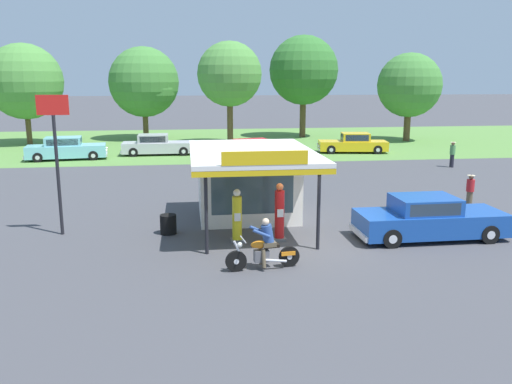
% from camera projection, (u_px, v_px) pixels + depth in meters
% --- Properties ---
extents(ground_plane, '(300.00, 300.00, 0.00)m').
position_uv_depth(ground_plane, '(310.00, 245.00, 18.42)').
color(ground_plane, '#424247').
extents(grass_verge_strip, '(120.00, 24.00, 0.01)m').
position_uv_depth(grass_verge_strip, '(234.00, 142.00, 47.50)').
color(grass_verge_strip, '#56843D').
rests_on(grass_verge_strip, ground).
extents(service_station_kiosk, '(4.62, 7.06, 3.41)m').
position_uv_depth(service_station_kiosk, '(248.00, 177.00, 21.53)').
color(service_station_kiosk, silver).
rests_on(service_station_kiosk, ground).
extents(gas_pump_nearside, '(0.44, 0.44, 1.90)m').
position_uv_depth(gas_pump_nearside, '(237.00, 218.00, 18.63)').
color(gas_pump_nearside, slate).
rests_on(gas_pump_nearside, ground).
extents(gas_pump_offside, '(0.44, 0.44, 2.06)m').
position_uv_depth(gas_pump_offside, '(280.00, 214.00, 18.80)').
color(gas_pump_offside, slate).
rests_on(gas_pump_offside, ground).
extents(motorcycle_with_rider, '(2.30, 0.71, 1.58)m').
position_uv_depth(motorcycle_with_rider, '(264.00, 248.00, 16.02)').
color(motorcycle_with_rider, black).
rests_on(motorcycle_with_rider, ground).
extents(featured_classic_sedan, '(5.46, 2.08, 1.54)m').
position_uv_depth(featured_classic_sedan, '(429.00, 219.00, 19.10)').
color(featured_classic_sedan, '#19479E').
rests_on(featured_classic_sedan, ground).
extents(parked_car_back_row_centre_right, '(5.67, 2.54, 1.58)m').
position_uv_depth(parked_car_back_row_centre_right, '(66.00, 149.00, 37.32)').
color(parked_car_back_row_centre_right, '#7AC6D1').
rests_on(parked_car_back_row_centre_right, ground).
extents(parked_car_back_row_far_left, '(5.46, 3.04, 1.51)m').
position_uv_depth(parked_car_back_row_far_left, '(254.00, 151.00, 36.56)').
color(parked_car_back_row_far_left, red).
rests_on(parked_car_back_row_far_left, ground).
extents(parked_car_second_row_spare, '(5.50, 2.56, 1.51)m').
position_uv_depth(parked_car_second_row_spare, '(353.00, 144.00, 40.75)').
color(parked_car_second_row_spare, gold).
rests_on(parked_car_second_row_spare, ground).
extents(parked_car_back_row_left, '(5.53, 2.06, 1.51)m').
position_uv_depth(parked_car_back_row_left, '(158.00, 145.00, 39.66)').
color(parked_car_back_row_left, '#B7B7BC').
rests_on(parked_car_back_row_left, ground).
extents(bystander_standing_back_lot, '(0.34, 0.34, 1.49)m').
position_uv_depth(bystander_standing_back_lot, '(470.00, 191.00, 23.46)').
color(bystander_standing_back_lot, brown).
rests_on(bystander_standing_back_lot, ground).
extents(bystander_strolling_foreground, '(0.36, 0.36, 1.64)m').
position_uv_depth(bystander_strolling_foreground, '(452.00, 154.00, 34.09)').
color(bystander_strolling_foreground, black).
rests_on(bystander_strolling_foreground, ground).
extents(bystander_admiring_sedan, '(0.34, 0.34, 1.64)m').
position_uv_depth(bystander_admiring_sedan, '(265.00, 171.00, 27.91)').
color(bystander_admiring_sedan, black).
rests_on(bystander_admiring_sedan, ground).
extents(tree_oak_distant_spare, '(6.45, 6.45, 9.51)m').
position_uv_depth(tree_oak_distant_spare, '(304.00, 71.00, 50.07)').
color(tree_oak_distant_spare, brown).
rests_on(tree_oak_distant_spare, ground).
extents(tree_oak_right, '(5.64, 5.64, 7.77)m').
position_uv_depth(tree_oak_right, '(411.00, 87.00, 47.14)').
color(tree_oak_right, brown).
rests_on(tree_oak_right, ground).
extents(tree_oak_left, '(6.33, 6.33, 8.38)m').
position_uv_depth(tree_oak_left, '(146.00, 84.00, 48.44)').
color(tree_oak_left, brown).
rests_on(tree_oak_left, ground).
extents(tree_oak_far_right, '(5.44, 5.44, 8.62)m').
position_uv_depth(tree_oak_far_right, '(231.00, 75.00, 44.76)').
color(tree_oak_far_right, brown).
rests_on(tree_oak_far_right, ground).
extents(tree_oak_far_left, '(6.32, 6.32, 8.45)m').
position_uv_depth(tree_oak_far_left, '(24.00, 82.00, 44.75)').
color(tree_oak_far_left, brown).
rests_on(tree_oak_far_left, ground).
extents(roadside_pole_sign, '(1.10, 0.12, 5.07)m').
position_uv_depth(roadside_pole_sign, '(55.00, 141.00, 18.98)').
color(roadside_pole_sign, black).
rests_on(roadside_pole_sign, ground).
extents(spare_tire_stack, '(0.60, 0.60, 0.72)m').
position_uv_depth(spare_tire_stack, '(168.00, 224.00, 19.70)').
color(spare_tire_stack, black).
rests_on(spare_tire_stack, ground).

